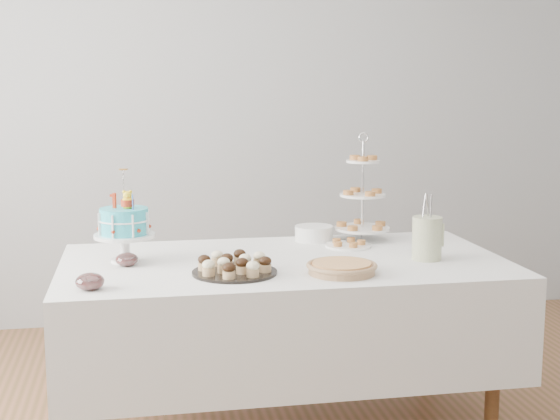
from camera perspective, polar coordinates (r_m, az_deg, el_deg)
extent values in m
cube|color=#A1A3A6|center=(5.00, -3.37, 7.15)|extent=(5.00, 0.04, 2.70)
cube|color=white|center=(3.46, 0.31, -7.30)|extent=(1.92, 1.02, 0.45)
cylinder|color=brown|center=(3.13, -13.69, -13.46)|extent=(0.06, 0.06, 0.67)
cylinder|color=brown|center=(3.44, 15.34, -11.41)|extent=(0.06, 0.06, 0.67)
cylinder|color=brown|center=(3.82, -13.10, -9.22)|extent=(0.06, 0.06, 0.67)
cylinder|color=brown|center=(4.08, 10.80, -7.95)|extent=(0.06, 0.06, 0.67)
cylinder|color=#32C5DA|center=(3.39, -11.33, -0.80)|extent=(0.21, 0.21, 0.11)
torus|color=white|center=(3.39, -11.34, -0.71)|extent=(0.22, 0.22, 0.01)
cube|color=#AD2B12|center=(3.39, -12.02, 0.68)|extent=(0.02, 0.02, 0.07)
cylinder|color=blue|center=(3.33, -10.72, 0.58)|extent=(0.01, 0.01, 0.07)
cylinder|color=silver|center=(3.40, -11.34, 1.53)|extent=(0.00, 0.00, 0.16)
cylinder|color=#EEA242|center=(3.39, -11.39, 2.94)|extent=(0.04, 0.04, 0.01)
cylinder|color=black|center=(3.16, -3.34, -4.57)|extent=(0.35, 0.35, 0.01)
ellipsoid|color=black|center=(3.14, -4.57, -3.74)|extent=(0.05, 0.05, 0.04)
ellipsoid|color=beige|center=(3.16, -2.14, -3.65)|extent=(0.05, 0.05, 0.04)
cylinder|color=tan|center=(3.17, 4.54, -4.36)|extent=(0.27, 0.27, 0.03)
cylinder|color=#C2864B|center=(3.16, 4.54, -4.00)|extent=(0.24, 0.24, 0.02)
torus|color=tan|center=(3.16, 4.54, -4.06)|extent=(0.29, 0.29, 0.02)
cylinder|color=silver|center=(3.81, 6.07, 1.38)|extent=(0.01, 0.01, 0.48)
cylinder|color=white|center=(3.84, 6.02, -1.34)|extent=(0.27, 0.27, 0.01)
cylinder|color=white|center=(3.81, 6.06, 1.10)|extent=(0.22, 0.22, 0.01)
cylinder|color=white|center=(3.80, 6.10, 3.56)|extent=(0.16, 0.16, 0.01)
torus|color=silver|center=(3.79, 6.13, 5.28)|extent=(0.05, 0.01, 0.05)
cylinder|color=white|center=(3.82, 2.50, -1.71)|extent=(0.19, 0.19, 0.07)
cylinder|color=white|center=(3.68, 5.00, -2.62)|extent=(0.22, 0.22, 0.01)
ellipsoid|color=silver|center=(2.99, -13.73, -5.10)|extent=(0.11, 0.11, 0.06)
cylinder|color=#5A0B07|center=(3.00, -13.73, -5.20)|extent=(0.07, 0.07, 0.03)
ellipsoid|color=silver|center=(3.35, -11.14, -3.57)|extent=(0.10, 0.10, 0.06)
cylinder|color=#5A0B07|center=(3.35, -11.14, -3.65)|extent=(0.07, 0.07, 0.03)
cylinder|color=silver|center=(3.45, 10.70, -2.04)|extent=(0.13, 0.13, 0.19)
cylinder|color=silver|center=(3.45, 11.81, -1.80)|extent=(0.01, 0.01, 0.10)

